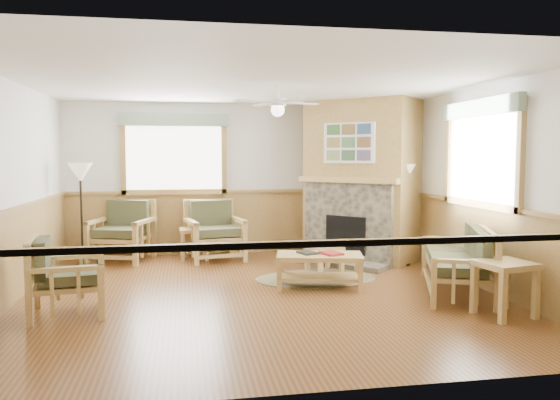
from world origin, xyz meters
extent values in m
cube|color=brown|center=(0.00, 0.00, -0.01)|extent=(6.00, 6.00, 0.01)
cube|color=white|center=(0.00, 0.00, 2.70)|extent=(6.00, 6.00, 0.01)
cube|color=silver|center=(0.00, 3.00, 1.35)|extent=(6.00, 0.02, 2.70)
cube|color=silver|center=(0.00, -3.00, 1.35)|extent=(6.00, 0.02, 2.70)
cube|color=silver|center=(-3.00, 0.00, 1.35)|extent=(0.02, 6.00, 2.70)
cube|color=silver|center=(3.00, 0.00, 1.35)|extent=(0.02, 6.00, 2.70)
cylinder|color=brown|center=(0.93, 0.67, 0.01)|extent=(2.32, 2.32, 0.01)
cube|color=maroon|center=(0.99, 0.12, 0.49)|extent=(0.31, 0.36, 0.03)
cube|color=black|center=(0.69, 0.24, 0.48)|extent=(0.28, 0.32, 0.03)
camera|label=1|loc=(-0.92, -6.87, 1.79)|focal=35.00mm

